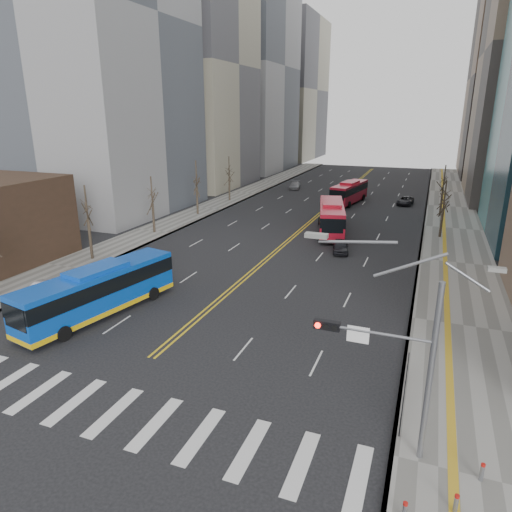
% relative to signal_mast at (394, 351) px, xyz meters
% --- Properties ---
extents(ground, '(220.00, 220.00, 0.00)m').
position_rel_signal_mast_xyz_m(ground, '(-13.77, -2.00, -4.86)').
color(ground, black).
extents(sidewalk_right, '(7.00, 130.00, 0.15)m').
position_rel_signal_mast_xyz_m(sidewalk_right, '(3.73, 43.00, -4.78)').
color(sidewalk_right, slate).
rests_on(sidewalk_right, ground).
extents(sidewalk_left, '(5.00, 130.00, 0.15)m').
position_rel_signal_mast_xyz_m(sidewalk_left, '(-30.27, 43.00, -4.78)').
color(sidewalk_left, slate).
rests_on(sidewalk_left, ground).
extents(crosswalk, '(26.70, 4.00, 0.01)m').
position_rel_signal_mast_xyz_m(crosswalk, '(-13.77, -2.00, -4.85)').
color(crosswalk, silver).
rests_on(crosswalk, ground).
extents(centerline, '(0.55, 100.00, 0.01)m').
position_rel_signal_mast_xyz_m(centerline, '(-13.77, 53.00, -4.85)').
color(centerline, gold).
rests_on(centerline, ground).
extents(office_towers, '(83.00, 134.00, 58.00)m').
position_rel_signal_mast_xyz_m(office_towers, '(-13.64, 66.51, 19.07)').
color(office_towers, gray).
rests_on(office_towers, ground).
extents(signal_mast, '(5.37, 0.37, 9.39)m').
position_rel_signal_mast_xyz_m(signal_mast, '(0.00, 0.00, 0.00)').
color(signal_mast, gray).
rests_on(signal_mast, ground).
extents(pedestrian_railing, '(0.06, 6.06, 1.02)m').
position_rel_signal_mast_xyz_m(pedestrian_railing, '(0.53, 4.00, -4.03)').
color(pedestrian_railing, black).
rests_on(pedestrian_railing, sidewalk_right).
extents(bollards, '(2.87, 3.17, 0.78)m').
position_rel_signal_mast_xyz_m(bollards, '(2.50, -2.16, -4.30)').
color(bollards, gray).
rests_on(bollards, sidewalk_right).
extents(street_trees, '(35.20, 47.20, 7.60)m').
position_rel_signal_mast_xyz_m(street_trees, '(-20.94, 32.55, 0.02)').
color(street_trees, '#32291F').
rests_on(street_trees, ground).
extents(blue_bus, '(5.04, 12.66, 3.60)m').
position_rel_signal_mast_xyz_m(blue_bus, '(-20.60, 7.00, -2.97)').
color(blue_bus, '#0C45B4').
rests_on(blue_bus, ground).
extents(red_bus_near, '(5.43, 12.23, 3.76)m').
position_rel_signal_mast_xyz_m(red_bus_near, '(-10.07, 35.89, -2.77)').
color(red_bus_near, red).
rests_on(red_bus_near, ground).
extents(red_bus_far, '(4.22, 11.15, 3.46)m').
position_rel_signal_mast_xyz_m(red_bus_far, '(-11.30, 55.20, -2.93)').
color(red_bus_far, red).
rests_on(red_bus_far, ground).
extents(car_white, '(1.62, 4.49, 1.47)m').
position_rel_signal_mast_xyz_m(car_white, '(-26.27, 7.25, -4.12)').
color(car_white, silver).
rests_on(car_white, ground).
extents(car_dark_mid, '(2.27, 4.05, 1.30)m').
position_rel_signal_mast_xyz_m(car_dark_mid, '(-7.41, 28.26, -4.21)').
color(car_dark_mid, black).
rests_on(car_dark_mid, ground).
extents(car_silver, '(2.68, 4.81, 1.32)m').
position_rel_signal_mast_xyz_m(car_silver, '(-23.36, 65.72, -4.20)').
color(car_silver, gray).
rests_on(car_silver, ground).
extents(car_dark_far, '(2.54, 4.76, 1.27)m').
position_rel_signal_mast_xyz_m(car_dark_far, '(-2.84, 57.15, -4.22)').
color(car_dark_far, black).
rests_on(car_dark_far, ground).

